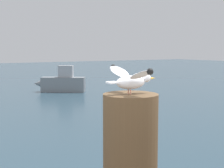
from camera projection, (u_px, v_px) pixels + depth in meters
mooring_post at (130, 163)px, 2.40m from camera, size 0.41×0.41×1.04m
seagull at (131, 78)px, 2.33m from camera, size 0.39×0.60×0.20m
boat_grey at (61, 83)px, 20.01m from camera, size 2.97×2.47×1.64m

